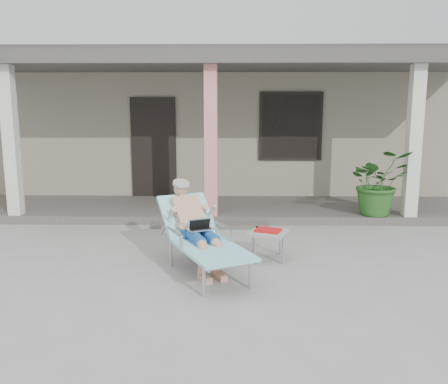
{
  "coord_description": "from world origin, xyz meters",
  "views": [
    {
      "loc": [
        0.38,
        -6.09,
        2.06
      ],
      "look_at": [
        0.26,
        0.6,
        0.85
      ],
      "focal_mm": 38.0,
      "sensor_mm": 36.0,
      "label": 1
    }
  ],
  "objects": [
    {
      "name": "lounger",
      "position": [
        -0.05,
        -0.28,
        0.72
      ],
      "size": [
        1.36,
        1.84,
        1.16
      ],
      "rotation": [
        0.0,
        0.0,
        0.45
      ],
      "color": "#B7B7BC",
      "rests_on": "ground"
    },
    {
      "name": "porch_step",
      "position": [
        0.0,
        1.85,
        0.04
      ],
      "size": [
        2.0,
        0.3,
        0.07
      ],
      "primitive_type": "cube",
      "color": "#605B56",
      "rests_on": "ground"
    },
    {
      "name": "side_table",
      "position": [
        0.86,
        0.13,
        0.36
      ],
      "size": [
        0.61,
        0.61,
        0.42
      ],
      "rotation": [
        0.0,
        0.0,
        -0.37
      ],
      "color": "#A3A39F",
      "rests_on": "ground"
    },
    {
      "name": "ground",
      "position": [
        0.0,
        0.0,
        0.0
      ],
      "size": [
        60.0,
        60.0,
        0.0
      ],
      "primitive_type": "plane",
      "color": "#9E9E99",
      "rests_on": "ground"
    },
    {
      "name": "house",
      "position": [
        0.0,
        6.5,
        1.67
      ],
      "size": [
        10.4,
        5.4,
        3.3
      ],
      "color": "gray",
      "rests_on": "ground"
    },
    {
      "name": "potted_palm",
      "position": [
        2.96,
        2.25,
        0.74
      ],
      "size": [
        1.15,
        1.03,
        1.17
      ],
      "primitive_type": "imported",
      "rotation": [
        0.0,
        0.0,
        0.11
      ],
      "color": "#26591E",
      "rests_on": "porch_deck"
    },
    {
      "name": "porch_deck",
      "position": [
        0.0,
        3.0,
        0.07
      ],
      "size": [
        10.0,
        2.0,
        0.15
      ],
      "primitive_type": "cube",
      "color": "#605B56",
      "rests_on": "ground"
    },
    {
      "name": "porch_overhang",
      "position": [
        0.0,
        2.95,
        2.79
      ],
      "size": [
        10.0,
        2.3,
        2.85
      ],
      "color": "silver",
      "rests_on": "porch_deck"
    }
  ]
}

